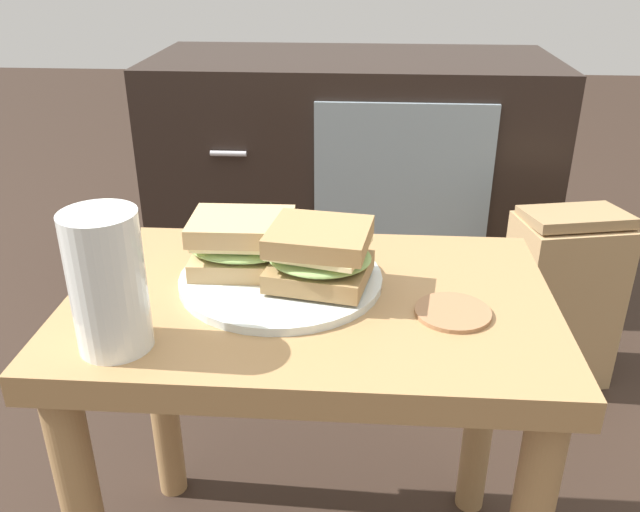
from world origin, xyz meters
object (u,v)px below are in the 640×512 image
Objects in this scene: plate at (281,279)px; beer_glass at (108,286)px; coaster at (453,312)px; sandwich_front at (243,243)px; paper_bag at (561,298)px; sandwich_back at (319,254)px; tv_cabinet at (351,173)px.

beer_glass is at bearing -135.58° from plate.
beer_glass reaches higher than coaster.
plate is 0.06m from sandwich_front.
paper_bag is at bearing 61.54° from coaster.
beer_glass reaches higher than plate.
plate is at bearing -18.94° from sandwich_front.
beer_glass is (-0.10, -0.16, 0.03)m from sandwich_front.
sandwich_back reaches higher than sandwich_front.
plate is 0.22m from beer_glass.
coaster is at bearing 13.92° from beer_glass.
paper_bag is at bearing -44.37° from tv_cabinet.
plate is 0.65× the size of paper_bag.
beer_glass is (-0.20, -0.13, 0.02)m from sandwich_back.
tv_cabinet is at bearing 135.63° from paper_bag.
sandwich_front is at bearing -138.78° from paper_bag.
sandwich_front is 0.19m from beer_glass.
sandwich_back is at bearing -18.94° from plate.
paper_bag is at bearing 44.69° from beer_glass.
plate is 1.76× the size of sandwich_back.
beer_glass is at bearing -166.08° from coaster.
paper_bag is at bearing 48.55° from sandwich_back.
tv_cabinet reaches higher than coaster.
beer_glass is 0.97m from paper_bag.
sandwich_back is 0.95× the size of beer_glass.
sandwich_back is (0.05, -0.02, 0.04)m from plate.
coaster is (0.24, -0.08, -0.04)m from sandwich_front.
sandwich_front is 0.26m from coaster.
sandwich_front is 0.36× the size of paper_bag.
sandwich_front reaches higher than coaster.
tv_cabinet is at bearing 89.15° from sandwich_back.
beer_glass reaches higher than sandwich_back.
coaster is (0.14, -0.98, 0.17)m from tv_cabinet.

